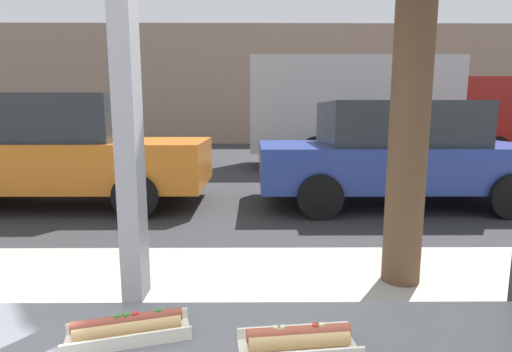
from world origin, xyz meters
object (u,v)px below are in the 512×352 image
at_px(hotdog_tray_near, 298,340).
at_px(hotdog_tray_far, 129,327).
at_px(parked_car_orange, 57,150).
at_px(box_truck, 375,109).
at_px(parked_car_blue, 394,153).

height_order(hotdog_tray_near, hotdog_tray_far, same).
bearing_deg(hotdog_tray_far, parked_car_orange, 117.29).
relative_size(hotdog_tray_far, box_truck, 0.04).
height_order(hotdog_tray_far, parked_car_orange, parked_car_orange).
xyz_separation_m(hotdog_tray_near, box_truck, (3.23, 10.21, 0.54)).
relative_size(parked_car_blue, box_truck, 0.61).
distance_m(hotdog_tray_far, parked_car_orange, 6.25).
bearing_deg(box_truck, parked_car_blue, -102.95).
relative_size(hotdog_tray_far, parked_car_orange, 0.06).
distance_m(parked_car_orange, box_truck, 7.95).
bearing_deg(parked_car_orange, hotdog_tray_near, -60.17).
relative_size(hotdog_tray_near, hotdog_tray_far, 0.92).
bearing_deg(box_truck, hotdog_tray_near, -107.57).
bearing_deg(parked_car_orange, parked_car_blue, -0.00).
bearing_deg(hotdog_tray_far, parked_car_blue, 65.62).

